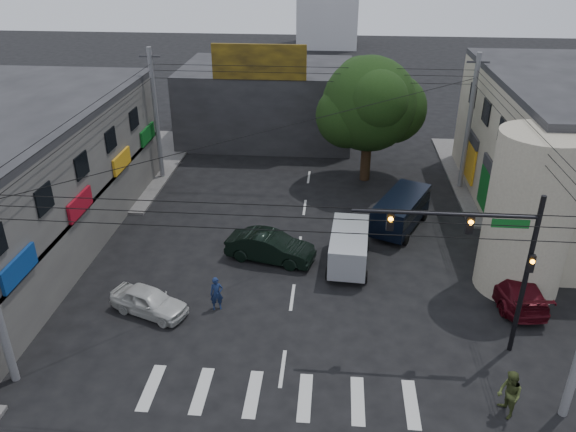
# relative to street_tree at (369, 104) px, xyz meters

# --- Properties ---
(ground) EXTENTS (160.00, 160.00, 0.00)m
(ground) POSITION_rel_street_tree_xyz_m (-4.00, -17.00, -5.47)
(ground) COLOR black
(ground) RESTS_ON ground
(sidewalk_far_left) EXTENTS (16.00, 16.00, 0.15)m
(sidewalk_far_left) POSITION_rel_street_tree_xyz_m (-22.00, 1.00, -5.40)
(sidewalk_far_left) COLOR #514F4C
(sidewalk_far_left) RESTS_ON ground
(sidewalk_far_right) EXTENTS (16.00, 16.00, 0.15)m
(sidewalk_far_right) POSITION_rel_street_tree_xyz_m (14.00, 1.00, -5.40)
(sidewalk_far_right) COLOR #514F4C
(sidewalk_far_right) RESTS_ON ground
(corner_column) EXTENTS (4.00, 4.00, 8.00)m
(corner_column) POSITION_rel_street_tree_xyz_m (7.00, -13.00, -1.47)
(corner_column) COLOR gray
(corner_column) RESTS_ON ground
(building_far) EXTENTS (14.00, 10.00, 6.00)m
(building_far) POSITION_rel_street_tree_xyz_m (-8.00, 9.00, -2.47)
(building_far) COLOR #232326
(building_far) RESTS_ON ground
(billboard) EXTENTS (7.00, 0.30, 2.60)m
(billboard) POSITION_rel_street_tree_xyz_m (-8.00, 4.10, 1.83)
(billboard) COLOR olive
(billboard) RESTS_ON building_far
(street_tree) EXTENTS (6.40, 6.40, 8.70)m
(street_tree) POSITION_rel_street_tree_xyz_m (0.00, 0.00, 0.00)
(street_tree) COLOR black
(street_tree) RESTS_ON ground
(traffic_gantry) EXTENTS (7.10, 0.35, 7.20)m
(traffic_gantry) POSITION_rel_street_tree_xyz_m (3.82, -18.00, -0.64)
(traffic_gantry) COLOR black
(traffic_gantry) RESTS_ON ground
(utility_pole_far_left) EXTENTS (0.32, 0.32, 9.20)m
(utility_pole_far_left) POSITION_rel_street_tree_xyz_m (-14.50, -1.00, -0.87)
(utility_pole_far_left) COLOR #59595B
(utility_pole_far_left) RESTS_ON ground
(utility_pole_far_right) EXTENTS (0.32, 0.32, 9.20)m
(utility_pole_far_right) POSITION_rel_street_tree_xyz_m (6.50, -1.00, -0.87)
(utility_pole_far_right) COLOR #59595B
(utility_pole_far_right) RESTS_ON ground
(dark_sedan) EXTENTS (3.79, 5.48, 1.56)m
(dark_sedan) POSITION_rel_street_tree_xyz_m (-5.46, -11.58, -4.69)
(dark_sedan) COLOR black
(dark_sedan) RESTS_ON ground
(white_compact) EXTENTS (4.00, 4.75, 1.28)m
(white_compact) POSITION_rel_street_tree_xyz_m (-10.50, -16.77, -4.83)
(white_compact) COLOR beige
(white_compact) RESTS_ON ground
(maroon_sedan) EXTENTS (3.26, 5.60, 1.49)m
(maroon_sedan) POSITION_rel_street_tree_xyz_m (6.50, -14.06, -4.73)
(maroon_sedan) COLOR #450912
(maroon_sedan) RESTS_ON ground
(silver_minivan) EXTENTS (4.73, 2.45, 1.93)m
(silver_minivan) POSITION_rel_street_tree_xyz_m (-1.29, -11.75, -4.51)
(silver_minivan) COLOR #ADB0B6
(silver_minivan) RESTS_ON ground
(navy_van) EXTENTS (6.61, 5.82, 2.06)m
(navy_van) POSITION_rel_street_tree_xyz_m (1.82, -7.29, -4.44)
(navy_van) COLOR black
(navy_van) RESTS_ON ground
(traffic_officer) EXTENTS (0.84, 0.75, 1.68)m
(traffic_officer) POSITION_rel_street_tree_xyz_m (-7.44, -16.20, -4.63)
(traffic_officer) COLOR #132044
(traffic_officer) RESTS_ON ground
(pedestrian_olive) EXTENTS (1.26, 1.14, 1.95)m
(pedestrian_olive) POSITION_rel_street_tree_xyz_m (4.38, -21.70, -4.50)
(pedestrian_olive) COLOR #3D4721
(pedestrian_olive) RESTS_ON ground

